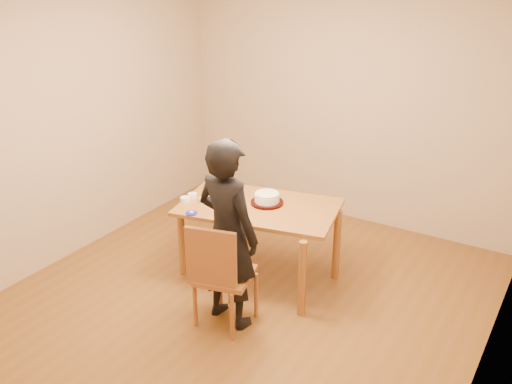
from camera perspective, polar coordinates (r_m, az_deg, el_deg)
The scene contains 16 objects.
room_shell at distance 4.82m, azimuth 0.15°, elevation 4.09°, with size 4.00×4.50×2.70m.
dining_table at distance 5.26m, azimuth 0.29°, elevation -1.52°, with size 1.43×0.85×0.04m, color brown.
dining_chair at distance 4.74m, azimuth -3.08°, elevation -8.32°, with size 0.43×0.43×0.04m, color brown.
cake_plate at distance 5.29m, azimuth 1.11°, elevation -1.05°, with size 0.30×0.30×0.02m, color red.
cake at distance 5.27m, azimuth 1.11°, elevation -0.57°, with size 0.23×0.23×0.07m, color white.
frosting_dome at distance 5.25m, azimuth 1.11°, elevation -0.08°, with size 0.23×0.23×0.03m, color white.
frosting_tub at distance 4.99m, azimuth -2.65°, elevation -2.20°, with size 0.10×0.10×0.09m, color white.
frosting_lid at distance 5.12m, azimuth -6.47°, elevation -2.13°, with size 0.11×0.11×0.01m, color #171995.
frosting_dollop at distance 5.11m, azimuth -6.47°, elevation -1.99°, with size 0.04×0.04×0.02m, color white.
ramekin_green at distance 5.33m, azimuth -5.20°, elevation -0.80°, with size 0.09×0.09×0.04m, color white.
ramekin_yellow at distance 5.44m, azimuth -6.37°, elevation -0.37°, with size 0.09×0.09×0.04m, color white.
ramekin_multi at distance 5.36m, azimuth -7.09°, elevation -0.74°, with size 0.09×0.09×0.04m, color white.
candy_box_pink at distance 5.73m, azimuth -3.16°, elevation 0.85°, with size 0.13×0.07×0.02m, color #C42E5C.
candy_box_green at distance 5.72m, azimuth -3.18°, elevation 1.06°, with size 0.13×0.06×0.02m, color green.
spatula at distance 4.98m, azimuth -3.11°, elevation -2.74°, with size 0.17×0.02×0.01m, color black.
person at distance 4.60m, azimuth -2.86°, elevation -4.25°, with size 0.59×0.39×1.62m, color black.
Camera 1 is at (2.38, -3.55, 2.91)m, focal length 40.00 mm.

